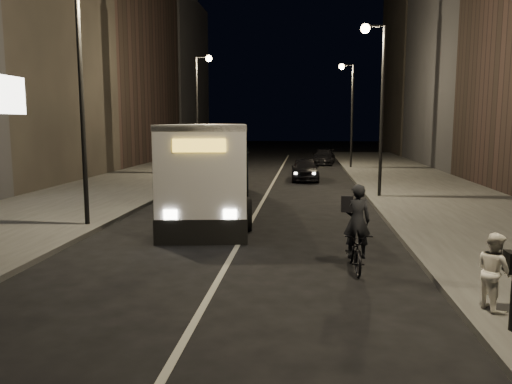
% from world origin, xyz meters
% --- Properties ---
extents(ground, '(180.00, 180.00, 0.00)m').
position_xyz_m(ground, '(0.00, 0.00, 0.00)').
color(ground, black).
rests_on(ground, ground).
extents(sidewalk_right, '(7.00, 70.00, 0.16)m').
position_xyz_m(sidewalk_right, '(8.50, 14.00, 0.08)').
color(sidewalk_right, '#3B3A38').
rests_on(sidewalk_right, ground).
extents(sidewalk_left, '(7.00, 70.00, 0.16)m').
position_xyz_m(sidewalk_left, '(-8.50, 14.00, 0.08)').
color(sidewalk_left, '#3B3A38').
rests_on(sidewalk_left, ground).
extents(building_row_right, '(8.00, 61.00, 21.00)m').
position_xyz_m(building_row_right, '(16.00, 27.50, 10.50)').
color(building_row_right, black).
rests_on(building_row_right, ground).
extents(building_row_left, '(8.00, 61.00, 22.00)m').
position_xyz_m(building_row_left, '(-16.00, 28.50, 11.00)').
color(building_row_left, black).
rests_on(building_row_left, ground).
extents(streetlight_right_mid, '(1.20, 0.44, 8.12)m').
position_xyz_m(streetlight_right_mid, '(5.33, 12.00, 5.36)').
color(streetlight_right_mid, black).
rests_on(streetlight_right_mid, sidewalk_right).
extents(streetlight_right_far, '(1.20, 0.44, 8.12)m').
position_xyz_m(streetlight_right_far, '(5.33, 28.00, 5.36)').
color(streetlight_right_far, black).
rests_on(streetlight_right_far, sidewalk_right).
extents(streetlight_left_near, '(1.20, 0.44, 8.12)m').
position_xyz_m(streetlight_left_near, '(-5.33, 4.00, 5.36)').
color(streetlight_left_near, black).
rests_on(streetlight_left_near, sidewalk_left).
extents(streetlight_left_far, '(1.20, 0.44, 8.12)m').
position_xyz_m(streetlight_left_far, '(-5.33, 22.00, 5.36)').
color(streetlight_left_far, black).
rests_on(streetlight_left_far, sidewalk_left).
extents(city_bus, '(4.55, 13.67, 3.62)m').
position_xyz_m(city_bus, '(-2.00, 8.65, 1.97)').
color(city_bus, white).
rests_on(city_bus, ground).
extents(cyclist_on_bicycle, '(0.77, 1.95, 2.21)m').
position_xyz_m(cyclist_on_bicycle, '(3.29, -0.20, 0.74)').
color(cyclist_on_bicycle, black).
rests_on(cyclist_on_bicycle, ground).
extents(pedestrian_woman, '(0.73, 0.85, 1.49)m').
position_xyz_m(pedestrian_woman, '(5.60, -3.00, 0.90)').
color(pedestrian_woman, white).
rests_on(pedestrian_woman, sidewalk_right).
extents(car_near, '(1.86, 4.35, 1.46)m').
position_xyz_m(car_near, '(1.96, 19.67, 0.73)').
color(car_near, black).
rests_on(car_near, ground).
extents(car_mid, '(1.99, 4.30, 1.37)m').
position_xyz_m(car_mid, '(-3.60, 23.08, 0.68)').
color(car_mid, '#313234').
rests_on(car_mid, ground).
extents(car_far, '(2.36, 4.73, 1.32)m').
position_xyz_m(car_far, '(3.60, 32.57, 0.66)').
color(car_far, black).
rests_on(car_far, ground).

